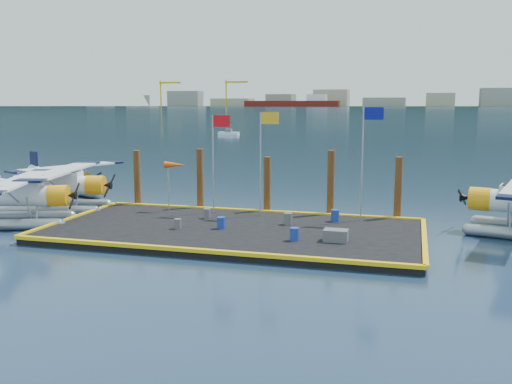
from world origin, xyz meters
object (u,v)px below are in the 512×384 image
drum_4 (335,216)px  crate (336,235)px  drum_2 (288,219)px  piling_2 (267,187)px  drum_0 (221,223)px  drum_1 (294,234)px  drum_5 (207,214)px  piling_1 (200,181)px  piling_4 (398,191)px  piling_0 (137,180)px  drum_3 (178,224)px  seaplane_a (14,199)px  flagpole_red (216,148)px  flagpole_blue (366,147)px  seaplane_c (66,179)px  piling_3 (331,185)px  seaplane_b (56,188)px  flagpole_yellow (264,147)px  windsock (175,166)px

drum_4 → crate: bearing=-81.8°
drum_2 → piling_2: (-2.18, 3.75, 1.17)m
drum_0 → drum_1: (4.38, -1.58, 0.01)m
drum_1 → drum_5: 7.24m
drum_0 → drum_4: (5.69, 3.54, 0.02)m
piling_1 → piling_2: size_ratio=1.11×
piling_4 → drum_2: bearing=-147.2°
drum_0 → piling_0: size_ratio=0.16×
drum_3 → seaplane_a: bearing=-179.0°
seaplane_a → piling_2: (13.55, 6.60, 0.31)m
flagpole_red → piling_0: bearing=165.5°
drum_2 → piling_1: size_ratio=0.16×
drum_1 → seaplane_a: bearing=177.5°
drum_4 → piling_1: (-9.10, 2.20, 1.36)m
flagpole_blue → drum_0: bearing=-150.4°
piling_0 → drum_4: bearing=-9.2°
seaplane_c → drum_0: (15.40, -8.68, -0.70)m
flagpole_red → drum_5: bearing=-89.7°
drum_0 → flagpole_blue: 9.28m
drum_0 → drum_2: bearing=31.3°
crate → flagpole_red: (-8.07, 5.33, 3.70)m
drum_4 → piling_3: (-0.60, 2.20, 1.41)m
drum_1 → piling_1: piling_1 is taller
seaplane_b → piling_2: piling_2 is taller
drum_1 → flagpole_yellow: size_ratio=0.10×
drum_3 → drum_2: bearing=25.8°
crate → drum_0: bearing=169.4°
windsock → flagpole_blue: bearing=-0.0°
drum_4 → piling_2: 5.23m
drum_1 → flagpole_blue: (2.91, 5.73, 3.96)m
drum_2 → piling_3: 4.41m
seaplane_b → piling_1: size_ratio=2.51×
seaplane_a → flagpole_blue: bearing=85.6°
seaplane_c → flagpole_blue: flagpole_blue is taller
windsock → seaplane_b: bearing=-175.6°
seaplane_a → piling_3: 18.76m
drum_3 → drum_4: (7.94, 4.21, 0.07)m
flagpole_red → drum_1: bearing=-43.3°
piling_1 → piling_3: piling_3 is taller
drum_4 → flagpole_blue: (1.60, 0.60, 3.94)m
drum_0 → flagpole_yellow: flagpole_yellow is taller
drum_5 → piling_0: (-6.22, 3.37, 1.31)m
flagpole_red → seaplane_c: bearing=161.7°
seaplane_b → drum_3: (10.37, -4.18, -0.95)m
seaplane_c → windsock: bearing=92.4°
drum_5 → drum_4: bearing=9.0°
flagpole_yellow → piling_2: flagpole_yellow is taller
drum_0 → flagpole_blue: size_ratio=0.10×
drum_5 → windsock: (-2.74, 1.77, 2.54)m
drum_4 → flagpole_yellow: size_ratio=0.11×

